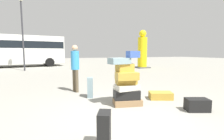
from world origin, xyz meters
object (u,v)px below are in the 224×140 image
object	(u,v)px
suitcase_black_foreground_near	(197,105)
lamp_post	(22,22)
suitcase_black_left_side	(104,131)
parked_bus	(17,49)
suitcase_slate_white_trunk	(90,87)
suitcase_navy_behind_tower	(129,83)
yellow_dummy_statue	(142,51)
suitcase_tan_right_side	(161,95)
person_bearded_onlooker	(75,64)
suitcase_tower	(126,84)

from	to	relation	value
suitcase_black_foreground_near	lamp_post	world-z (taller)	lamp_post
suitcase_black_left_side	parked_bus	xyz separation A→B (m)	(-3.88, 16.73, 1.54)
suitcase_black_foreground_near	parked_bus	xyz separation A→B (m)	(-6.59, 15.97, 1.67)
suitcase_slate_white_trunk	suitcase_black_foreground_near	xyz separation A→B (m)	(2.25, -2.19, -0.17)
suitcase_navy_behind_tower	suitcase_black_left_side	xyz separation A→B (m)	(-2.00, -3.20, -0.05)
suitcase_black_foreground_near	yellow_dummy_statue	world-z (taller)	yellow_dummy_statue
parked_bus	suitcase_tan_right_side	bearing A→B (deg)	-75.98
person_bearded_onlooker	parked_bus	world-z (taller)	parked_bus
suitcase_black_left_side	suitcase_slate_white_trunk	xyz separation A→B (m)	(0.46, 2.96, 0.03)
suitcase_tan_right_side	suitcase_slate_white_trunk	size ratio (longest dim) A/B	1.07
yellow_dummy_statue	lamp_post	bearing A→B (deg)	173.39
suitcase_tower	lamp_post	world-z (taller)	lamp_post
yellow_dummy_statue	suitcase_black_foreground_near	bearing A→B (deg)	-114.05
suitcase_tower	parked_bus	distance (m)	15.80
suitcase_tan_right_side	suitcase_black_left_side	bearing A→B (deg)	-120.19
suitcase_slate_white_trunk	yellow_dummy_statue	bearing A→B (deg)	64.49
suitcase_tower	lamp_post	bearing A→B (deg)	110.28
suitcase_black_foreground_near	person_bearded_onlooker	bearing A→B (deg)	149.60
suitcase_slate_white_trunk	parked_bus	size ratio (longest dim) A/B	0.07
suitcase_tan_right_side	yellow_dummy_statue	world-z (taller)	yellow_dummy_statue
lamp_post	person_bearded_onlooker	bearing A→B (deg)	-71.74
suitcase_slate_white_trunk	suitcase_tan_right_side	bearing A→B (deg)	-11.32
suitcase_slate_white_trunk	suitcase_tower	bearing A→B (deg)	-41.36
suitcase_navy_behind_tower	suitcase_black_left_side	size ratio (longest dim) A/B	1.17
suitcase_tan_right_side	suitcase_navy_behind_tower	bearing A→B (deg)	134.37
suitcase_navy_behind_tower	person_bearded_onlooker	world-z (taller)	person_bearded_onlooker
suitcase_black_left_side	suitcase_black_foreground_near	bearing A→B (deg)	40.06
suitcase_slate_white_trunk	person_bearded_onlooker	xyz separation A→B (m)	(-0.34, 0.95, 0.71)
suitcase_black_foreground_near	yellow_dummy_statue	bearing A→B (deg)	86.05
suitcase_tower	suitcase_navy_behind_tower	world-z (taller)	suitcase_tower
suitcase_black_foreground_near	person_bearded_onlooker	size ratio (longest dim) A/B	0.32
suitcase_black_foreground_near	lamp_post	size ratio (longest dim) A/B	0.10
lamp_post	suitcase_tan_right_side	bearing A→B (deg)	-63.62
suitcase_navy_behind_tower	suitcase_slate_white_trunk	world-z (taller)	suitcase_navy_behind_tower
suitcase_navy_behind_tower	suitcase_black_foreground_near	distance (m)	2.54
suitcase_black_foreground_near	suitcase_tower	bearing A→B (deg)	164.30
suitcase_navy_behind_tower	person_bearded_onlooker	size ratio (longest dim) A/B	0.40
suitcase_tan_right_side	suitcase_black_foreground_near	size ratio (longest dim) A/B	1.26
suitcase_black_left_side	yellow_dummy_statue	bearing A→B (deg)	81.12
person_bearded_onlooker	yellow_dummy_statue	distance (m)	10.47
suitcase_navy_behind_tower	lamp_post	world-z (taller)	lamp_post
suitcase_tower	suitcase_slate_white_trunk	distance (m)	1.39
suitcase_tower	suitcase_navy_behind_tower	xyz separation A→B (m)	(0.77, 1.36, -0.25)
suitcase_tower	suitcase_navy_behind_tower	distance (m)	1.59
suitcase_black_foreground_near	yellow_dummy_statue	distance (m)	11.71
suitcase_navy_behind_tower	parked_bus	world-z (taller)	parked_bus
suitcase_black_left_side	suitcase_navy_behind_tower	bearing A→B (deg)	82.26
suitcase_black_foreground_near	suitcase_navy_behind_tower	bearing A→B (deg)	126.35
suitcase_tower	person_bearded_onlooker	bearing A→B (deg)	118.14
person_bearded_onlooker	suitcase_navy_behind_tower	bearing A→B (deg)	51.46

